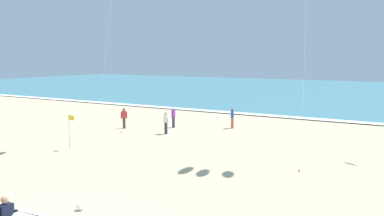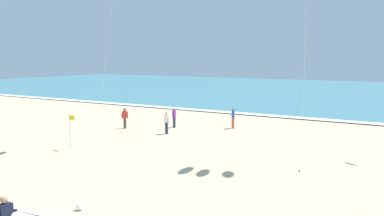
{
  "view_description": "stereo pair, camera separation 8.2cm",
  "coord_description": "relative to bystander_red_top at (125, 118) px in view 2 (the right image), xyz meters",
  "views": [
    {
      "loc": [
        9.48,
        -7.64,
        5.45
      ],
      "look_at": [
        0.45,
        7.82,
        3.15
      ],
      "focal_mm": 37.29,
      "sensor_mm": 36.0,
      "label": 1
    },
    {
      "loc": [
        9.55,
        -7.6,
        5.45
      ],
      "look_at": [
        0.45,
        7.82,
        3.15
      ],
      "focal_mm": 37.29,
      "sensor_mm": 36.0,
      "label": 2
    }
  ],
  "objects": [
    {
      "name": "bystander_blue_top",
      "position": [
        7.15,
        4.23,
        0.0
      ],
      "size": [
        0.24,
        0.49,
        1.59
      ],
      "color": "#D8593F",
      "rests_on": "ground"
    },
    {
      "name": "lifeguard_flag",
      "position": [
        1.74,
        -7.01,
        0.45
      ],
      "size": [
        0.45,
        0.05,
        2.1
      ],
      "color": "silver",
      "rests_on": "ground"
    },
    {
      "name": "shoreline_foam",
      "position": [
        10.23,
        11.65,
        -0.73
      ],
      "size": [
        160.0,
        1.3,
        0.01
      ],
      "primitive_type": "cube",
      "color": "white",
      "rests_on": "ocean_water"
    },
    {
      "name": "ocean_water",
      "position": [
        10.23,
        41.35,
        -0.77
      ],
      "size": [
        160.0,
        60.0,
        0.08
      ],
      "primitive_type": "cube",
      "color": "teal",
      "rests_on": "ground"
    },
    {
      "name": "beach_ball",
      "position": [
        9.35,
        -13.63,
        -0.67
      ],
      "size": [
        0.28,
        0.28,
        0.28
      ],
      "primitive_type": "sphere",
      "color": "white",
      "rests_on": "ground"
    },
    {
      "name": "bystander_white_top",
      "position": [
        4.03,
        -0.25,
        0.0
      ],
      "size": [
        0.48,
        0.26,
        1.59
      ],
      "color": "#2D334C",
      "rests_on": "ground"
    },
    {
      "name": "bystander_red_top",
      "position": [
        0.0,
        0.0,
        0.0
      ],
      "size": [
        0.35,
        0.4,
        1.59
      ],
      "color": "#4C3D2D",
      "rests_on": "ground"
    },
    {
      "name": "bystander_purple_top",
      "position": [
        3.07,
        2.22,
        0.0
      ],
      "size": [
        0.22,
        0.5,
        1.59
      ],
      "color": "#2D334C",
      "rests_on": "ground"
    }
  ]
}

